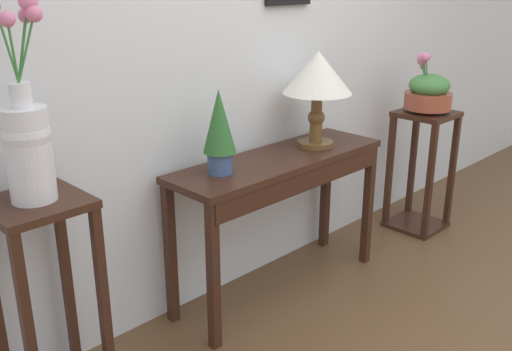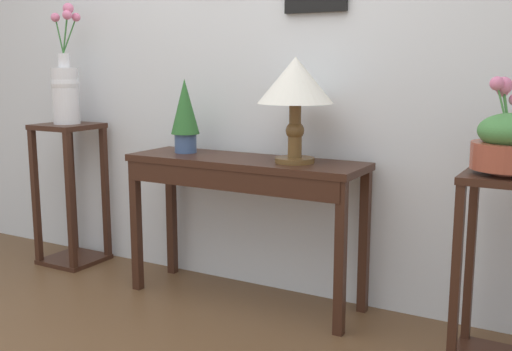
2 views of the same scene
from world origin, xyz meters
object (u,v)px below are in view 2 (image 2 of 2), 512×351
(console_table, at_px, (242,181))
(table_lamp, at_px, (295,85))
(pedestal_stand_left, at_px, (71,194))
(planter_bowl_wide_right, at_px, (510,142))
(pedestal_stand_right, at_px, (501,273))
(potted_plant_on_console, at_px, (185,113))
(flower_vase_tall_left, at_px, (65,86))

(console_table, distance_m, table_lamp, 0.55)
(console_table, height_order, table_lamp, table_lamp)
(pedestal_stand_left, relative_size, planter_bowl_wide_right, 2.31)
(console_table, height_order, planter_bowl_wide_right, planter_bowl_wide_right)
(pedestal_stand_right, xyz_separation_m, planter_bowl_wide_right, (-0.00, 0.00, 0.52))
(potted_plant_on_console, height_order, pedestal_stand_left, potted_plant_on_console)
(console_table, bearing_deg, planter_bowl_wide_right, -3.82)
(potted_plant_on_console, relative_size, pedestal_stand_left, 0.45)
(console_table, distance_m, potted_plant_on_console, 0.50)
(table_lamp, relative_size, planter_bowl_wide_right, 1.34)
(console_table, height_order, flower_vase_tall_left, flower_vase_tall_left)
(potted_plant_on_console, distance_m, pedestal_stand_left, 1.02)
(pedestal_stand_left, height_order, pedestal_stand_right, pedestal_stand_left)
(potted_plant_on_console, bearing_deg, table_lamp, -1.94)
(flower_vase_tall_left, bearing_deg, planter_bowl_wide_right, -2.88)
(pedestal_stand_left, bearing_deg, planter_bowl_wide_right, -2.88)
(potted_plant_on_console, distance_m, flower_vase_tall_left, 0.88)
(console_table, xyz_separation_m, pedestal_stand_left, (-1.25, 0.04, -0.21))
(pedestal_stand_right, distance_m, planter_bowl_wide_right, 0.52)
(console_table, relative_size, planter_bowl_wide_right, 3.31)
(flower_vase_tall_left, bearing_deg, pedestal_stand_left, -177.14)
(pedestal_stand_left, relative_size, pedestal_stand_right, 1.09)
(console_table, bearing_deg, pedestal_stand_right, -3.87)
(console_table, relative_size, potted_plant_on_console, 3.16)
(flower_vase_tall_left, height_order, pedestal_stand_right, flower_vase_tall_left)
(console_table, distance_m, pedestal_stand_right, 1.28)
(pedestal_stand_left, bearing_deg, table_lamp, -0.72)
(console_table, distance_m, planter_bowl_wide_right, 1.28)
(pedestal_stand_left, bearing_deg, potted_plant_on_console, 0.21)
(pedestal_stand_left, height_order, planter_bowl_wide_right, planter_bowl_wide_right)
(console_table, xyz_separation_m, potted_plant_on_console, (-0.38, 0.05, 0.32))
(flower_vase_tall_left, xyz_separation_m, pedestal_stand_right, (2.50, -0.13, -0.69))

